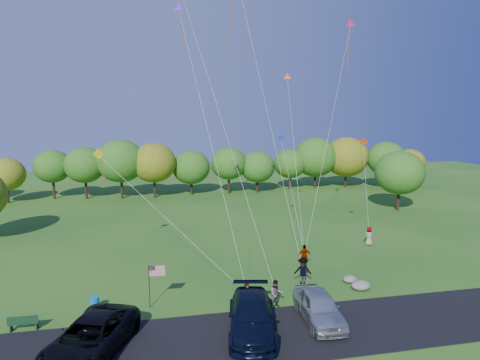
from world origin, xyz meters
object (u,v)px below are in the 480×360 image
at_px(flyer_b, 276,294).
at_px(trash_barrel, 95,304).
at_px(flyer_c, 303,271).
at_px(flyer_e, 369,236).
at_px(flyer_d, 304,256).
at_px(minivan_navy, 252,316).
at_px(flyer_a, 247,296).
at_px(park_bench, 23,323).
at_px(minivan_dark, 90,337).
at_px(minivan_silver, 319,307).

height_order(flyer_b, trash_barrel, flyer_b).
distance_m(flyer_c, flyer_e, 11.56).
relative_size(flyer_c, flyer_e, 1.12).
bearing_deg(flyer_d, minivan_navy, 58.23).
bearing_deg(flyer_c, minivan_navy, 65.21).
distance_m(flyer_a, flyer_e, 17.21).
bearing_deg(park_bench, flyer_e, 22.24).
bearing_deg(flyer_e, park_bench, 39.05).
height_order(flyer_d, flyer_e, flyer_d).
height_order(minivan_navy, flyer_a, minivan_navy).
relative_size(flyer_d, flyer_e, 1.04).
height_order(minivan_navy, park_bench, minivan_navy).
distance_m(minivan_dark, minivan_navy, 8.37).
bearing_deg(flyer_d, trash_barrel, 19.72).
bearing_deg(flyer_e, flyer_d, 45.45).
xyz_separation_m(flyer_c, flyer_e, (9.03, 7.22, -0.10)).
bearing_deg(minivan_silver, trash_barrel, 164.68).
relative_size(flyer_a, flyer_c, 0.89).
distance_m(flyer_d, flyer_e, 8.74).
bearing_deg(minivan_dark, minivan_silver, 25.34).
height_order(minivan_silver, flyer_b, minivan_silver).
bearing_deg(minivan_dark, trash_barrel, 116.01).
bearing_deg(minivan_dark, minivan_navy, 24.88).
bearing_deg(flyer_c, flyer_b, 63.30).
xyz_separation_m(flyer_d, trash_barrel, (-15.17, -4.42, -0.49)).
relative_size(minivan_dark, flyer_d, 3.56).
bearing_deg(park_bench, flyer_c, 11.05).
height_order(flyer_b, flyer_d, flyer_d).
distance_m(minivan_dark, flyer_e, 26.29).
xyz_separation_m(minivan_dark, minivan_navy, (8.35, 0.53, 0.01)).
xyz_separation_m(minivan_dark, flyer_d, (14.74, 9.57, -0.05)).
height_order(flyer_e, park_bench, flyer_e).
bearing_deg(flyer_e, minivan_navy, 60.56).
bearing_deg(flyer_d, flyer_a, 49.73).
distance_m(flyer_c, trash_barrel, 13.95).
relative_size(minivan_dark, trash_barrel, 7.78).
xyz_separation_m(flyer_b, flyer_d, (4.19, 6.28, 0.04)).
bearing_deg(minivan_silver, flyer_a, 149.87).
xyz_separation_m(flyer_b, trash_barrel, (-10.98, 1.86, -0.45)).
xyz_separation_m(minivan_silver, flyer_b, (-1.85, 2.40, -0.06)).
xyz_separation_m(minivan_dark, flyer_c, (13.45, 6.42, 0.01)).
height_order(flyer_c, flyer_d, flyer_c).
bearing_deg(trash_barrel, minivan_dark, -85.22).
height_order(flyer_b, park_bench, flyer_b).
xyz_separation_m(minivan_navy, trash_barrel, (-8.78, 4.62, -0.55)).
height_order(flyer_a, flyer_e, flyer_e).
bearing_deg(minivan_dark, flyer_a, 41.90).
xyz_separation_m(minivan_navy, flyer_a, (0.38, 2.76, -0.10)).
height_order(minivan_dark, flyer_c, flyer_c).
bearing_deg(flyer_d, minivan_silver, 78.38).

